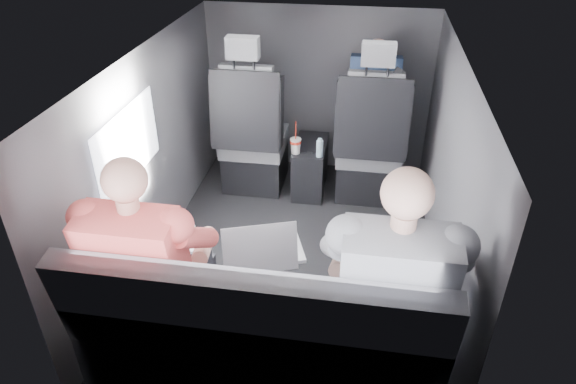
% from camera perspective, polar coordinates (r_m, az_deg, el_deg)
% --- Properties ---
extents(floor, '(2.60, 2.60, 0.00)m').
position_cam_1_polar(floor, '(3.46, 0.62, -7.09)').
color(floor, black).
rests_on(floor, ground).
extents(ceiling, '(2.60, 2.60, 0.00)m').
position_cam_1_polar(ceiling, '(2.82, 0.78, 14.83)').
color(ceiling, '#B2B2AD').
rests_on(ceiling, panel_back).
extents(panel_left, '(0.02, 2.60, 1.35)m').
position_cam_1_polar(panel_left, '(3.32, -14.90, 3.83)').
color(panel_left, '#56565B').
rests_on(panel_left, floor).
extents(panel_right, '(0.02, 2.60, 1.35)m').
position_cam_1_polar(panel_right, '(3.10, 17.37, 1.35)').
color(panel_right, '#56565B').
rests_on(panel_right, floor).
extents(panel_front, '(1.80, 0.02, 1.35)m').
position_cam_1_polar(panel_front, '(4.26, 3.32, 11.12)').
color(panel_front, '#56565B').
rests_on(panel_front, floor).
extents(panel_back, '(1.80, 0.02, 1.35)m').
position_cam_1_polar(panel_back, '(2.06, -4.82, -14.79)').
color(panel_back, '#56565B').
rests_on(panel_back, floor).
extents(side_window, '(0.02, 0.75, 0.42)m').
position_cam_1_polar(side_window, '(2.97, -17.27, 4.94)').
color(side_window, white).
rests_on(side_window, panel_left).
extents(seatbelt, '(0.35, 0.11, 0.59)m').
position_cam_1_polar(seatbelt, '(3.61, 9.47, 8.99)').
color(seatbelt, black).
rests_on(seatbelt, front_seat_right).
extents(front_seat_left, '(0.52, 0.58, 1.26)m').
position_cam_1_polar(front_seat_left, '(4.02, -3.94, 5.52)').
color(front_seat_left, black).
rests_on(front_seat_left, floor).
extents(front_seat_right, '(0.52, 0.58, 1.26)m').
position_cam_1_polar(front_seat_right, '(3.93, 9.01, 4.55)').
color(front_seat_right, black).
rests_on(front_seat_right, floor).
extents(center_console, '(0.24, 0.48, 0.41)m').
position_cam_1_polar(center_console, '(4.08, 2.47, 2.81)').
color(center_console, black).
rests_on(center_console, floor).
extents(rear_bench, '(1.60, 0.57, 0.92)m').
position_cam_1_polar(rear_bench, '(2.49, -3.13, -16.71)').
color(rear_bench, slate).
rests_on(rear_bench, floor).
extents(soda_cup, '(0.08, 0.08, 0.25)m').
position_cam_1_polar(soda_cup, '(3.82, 0.85, 5.23)').
color(soda_cup, white).
rests_on(soda_cup, center_console).
extents(water_bottle, '(0.05, 0.05, 0.15)m').
position_cam_1_polar(water_bottle, '(3.78, 3.53, 4.87)').
color(water_bottle, '#9FBCD8').
rests_on(water_bottle, center_console).
extents(laptop_white, '(0.38, 0.41, 0.23)m').
position_cam_1_polar(laptop_white, '(2.60, -13.65, -5.54)').
color(laptop_white, white).
rests_on(laptop_white, passenger_rear_left).
extents(laptop_silver, '(0.41, 0.41, 0.25)m').
position_cam_1_polar(laptop_silver, '(2.49, -2.59, -6.44)').
color(laptop_silver, silver).
rests_on(laptop_silver, rear_bench).
extents(laptop_black, '(0.39, 0.37, 0.26)m').
position_cam_1_polar(laptop_black, '(2.43, 9.90, -8.00)').
color(laptop_black, black).
rests_on(laptop_black, passenger_rear_right).
extents(passenger_rear_left, '(0.52, 0.64, 1.25)m').
position_cam_1_polar(passenger_rear_left, '(2.46, -14.79, -8.00)').
color(passenger_rear_left, '#37373C').
rests_on(passenger_rear_left, rear_bench).
extents(passenger_rear_right, '(0.55, 0.66, 1.30)m').
position_cam_1_polar(passenger_rear_right, '(2.28, 11.37, -10.51)').
color(passenger_rear_right, navy).
rests_on(passenger_rear_right, rear_bench).
extents(passenger_front_right, '(0.38, 0.38, 0.74)m').
position_cam_1_polar(passenger_front_right, '(4.03, 9.47, 10.55)').
color(passenger_front_right, navy).
rests_on(passenger_front_right, front_seat_right).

